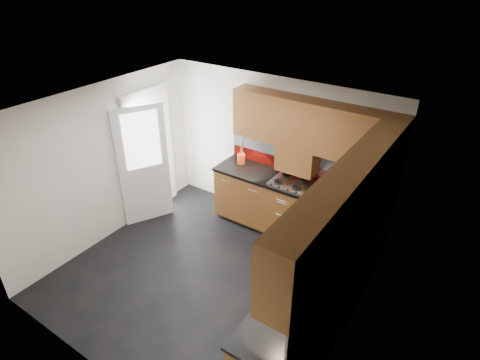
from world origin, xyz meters
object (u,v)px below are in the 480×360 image
Objects in this scene: gas_hob at (291,182)px; food_processor at (364,214)px; toaster at (383,198)px; utensil_pot at (241,158)px.

gas_hob is 2.09× the size of food_processor.
toaster is 1.06× the size of food_processor.
food_processor is (-0.08, -0.58, 0.03)m from toaster.
toaster is 0.58m from food_processor.
utensil_pot is 2.26m from food_processor.
gas_hob is 1.98× the size of toaster.
food_processor is (1.22, -0.39, 0.11)m from gas_hob.
utensil_pot is 2.28m from toaster.
gas_hob is 1.29m from food_processor.
toaster is at bearing 8.16° from gas_hob.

